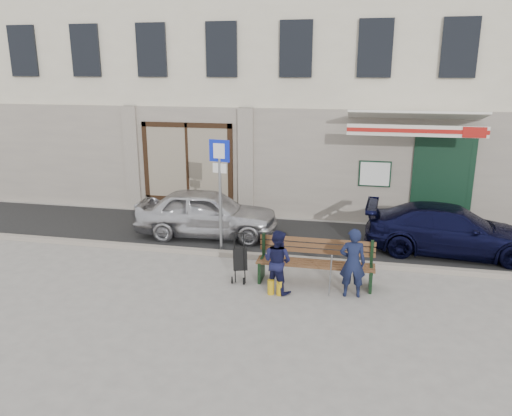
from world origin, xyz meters
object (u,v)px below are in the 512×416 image
(stroller, at_px, (240,260))
(car_silver, at_px, (207,213))
(man, at_px, (353,263))
(parking_sign, at_px, (220,178))
(car_navy, at_px, (451,230))
(woman, at_px, (277,261))
(bench, at_px, (313,263))

(stroller, bearing_deg, car_silver, 101.96)
(car_silver, relative_size, man, 2.67)
(parking_sign, distance_m, man, 3.78)
(car_navy, bearing_deg, woman, 132.53)
(bench, height_order, stroller, stroller)
(parking_sign, distance_m, stroller, 2.21)
(parking_sign, xyz_separation_m, bench, (2.34, -1.36, -1.38))
(bench, bearing_deg, car_silver, 140.65)
(car_navy, relative_size, bench, 1.67)
(parking_sign, xyz_separation_m, man, (3.14, -1.77, -1.14))
(car_navy, bearing_deg, bench, 132.75)
(man, relative_size, woman, 1.08)
(car_navy, bearing_deg, man, 145.84)
(car_navy, xyz_separation_m, woman, (-3.69, -2.96, 0.06))
(parking_sign, bearing_deg, bench, -19.66)
(parking_sign, relative_size, woman, 2.13)
(woman, bearing_deg, bench, -117.45)
(bench, relative_size, man, 1.73)
(car_silver, xyz_separation_m, stroller, (1.54, -2.64, -0.19))
(woman, relative_size, stroller, 1.27)
(car_silver, relative_size, car_navy, 0.93)
(parking_sign, relative_size, bench, 1.14)
(car_silver, distance_m, parking_sign, 1.80)
(car_navy, distance_m, man, 3.64)
(car_navy, bearing_deg, car_silver, 93.39)
(bench, relative_size, woman, 1.88)
(car_silver, xyz_separation_m, car_navy, (6.08, -0.04, -0.05))
(car_navy, relative_size, man, 2.89)
(stroller, bearing_deg, woman, -41.58)
(bench, xyz_separation_m, woman, (-0.65, -0.51, 0.18))
(parking_sign, height_order, woman, parking_sign)
(bench, bearing_deg, woman, -142.27)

